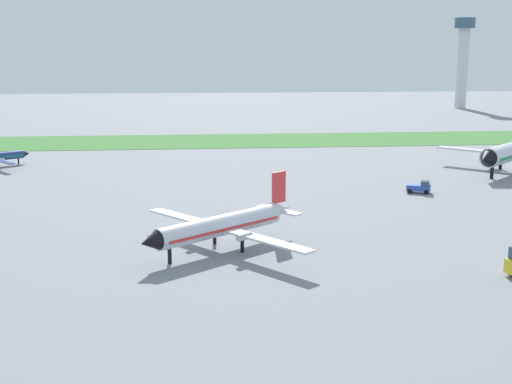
{
  "coord_description": "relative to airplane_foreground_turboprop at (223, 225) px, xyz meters",
  "views": [
    {
      "loc": [
        -1.09,
        -82.51,
        21.27
      ],
      "look_at": [
        7.61,
        5.73,
        3.0
      ],
      "focal_mm": 46.93,
      "sensor_mm": 36.0,
      "label": 1
    }
  ],
  "objects": [
    {
      "name": "grass_taxiway_strip",
      "position": [
        -2.33,
        95.2,
        -2.77
      ],
      "size": [
        360.0,
        28.0,
        0.08
      ],
      "primitive_type": "cube",
      "color": "#3D7533",
      "rests_on": "ground_plane"
    },
    {
      "name": "pushback_tug_near_gate",
      "position": [
        32.17,
        27.96,
        -1.9
      ],
      "size": [
        4.02,
        3.17,
        1.95
      ],
      "rotation": [
        0.0,
        0.0,
        5.87
      ],
      "color": "#334FB2",
      "rests_on": "ground_plane"
    },
    {
      "name": "airplane_foreground_turboprop",
      "position": [
        0.0,
        0.0,
        0.0
      ],
      "size": [
        18.74,
        21.0,
        7.68
      ],
      "rotation": [
        0.0,
        0.0,
        3.82
      ],
      "color": "silver",
      "rests_on": "ground_plane"
    },
    {
      "name": "ground_plane",
      "position": [
        -2.33,
        10.91,
        -2.81
      ],
      "size": [
        600.0,
        600.0,
        0.0
      ],
      "primitive_type": "plane",
      "color": "gray"
    },
    {
      "name": "control_tower",
      "position": [
        105.28,
        190.3,
        18.16
      ],
      "size": [
        8.0,
        8.0,
        35.45
      ],
      "color": "silver",
      "rests_on": "ground_plane"
    }
  ]
}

